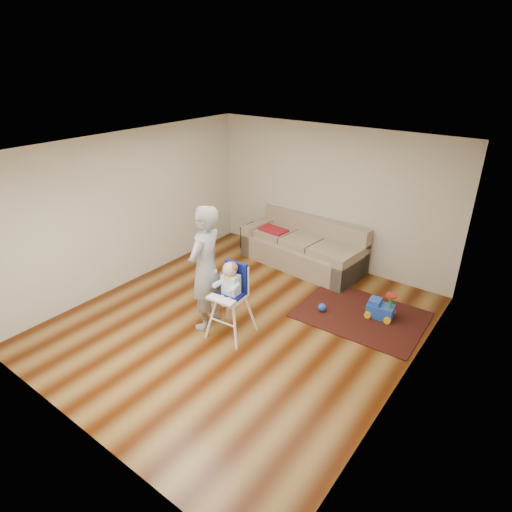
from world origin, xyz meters
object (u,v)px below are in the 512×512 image
Objects in this scene: sofa at (302,243)px; ride_on_toy at (381,304)px; high_chair at (231,300)px; adult at (205,269)px; side_table at (255,237)px; toy_ball at (322,307)px.

ride_on_toy is at bearing -18.11° from sofa.
adult is at bearing 178.42° from high_chair.
side_table reaches higher than ride_on_toy.
adult is (-0.45, -0.03, 0.39)m from high_chair.
sofa is 2.65m from high_chair.
toy_ball is at bearing -159.49° from ride_on_toy.
high_chair reaches higher than side_table.
adult is (1.16, -2.78, 0.74)m from side_table.
sofa is 17.98× the size of toy_ball.
toy_ball is at bearing 54.15° from high_chair.
adult is (-0.09, -2.65, 0.51)m from sofa.
side_table is 3.46× the size of toy_ball.
high_chair is at bearing -139.15° from ride_on_toy.
sofa is 5.53× the size of ride_on_toy.
adult reaches higher than toy_ball.
side_table is 0.40× the size of high_chair.
adult is at bearing -67.30° from side_table.
sofa is 1.78m from toy_ball.
side_table is 0.25× the size of adult.
toy_ball is 1.64m from high_chair.
ride_on_toy is at bearing -17.01° from side_table.
ride_on_toy is at bearing 42.37° from high_chair.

